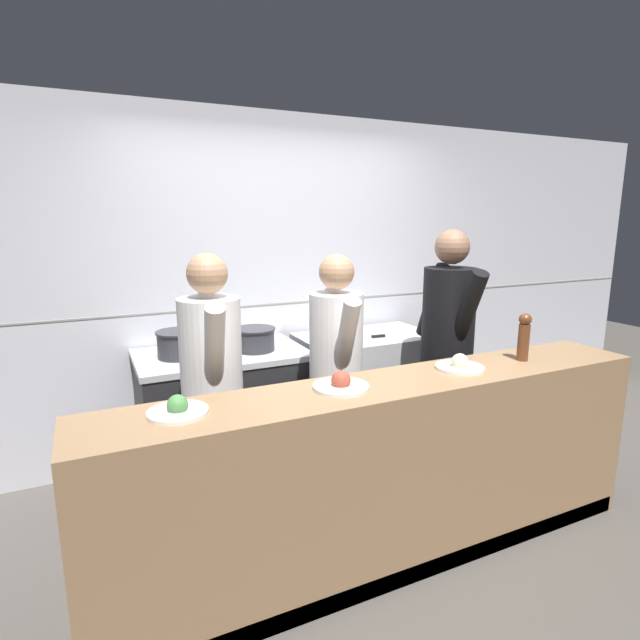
{
  "coord_description": "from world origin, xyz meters",
  "views": [
    {
      "loc": [
        -1.41,
        -2.18,
        1.83
      ],
      "look_at": [
        -0.01,
        0.76,
        1.15
      ],
      "focal_mm": 28.0,
      "sensor_mm": 36.0,
      "label": 1
    }
  ],
  "objects_px": {
    "sauce_pot": "(255,338)",
    "mixing_bowl_steel": "(394,328)",
    "chef_sous": "(336,370)",
    "stock_pot": "(179,343)",
    "chefs_knife": "(390,336)",
    "plated_dish_appetiser": "(341,384)",
    "chef_line": "(447,343)",
    "plated_dish_dessert": "(460,365)",
    "pepper_mill": "(524,336)",
    "plated_dish_main": "(178,409)",
    "oven_range": "(224,414)",
    "chef_head_cook": "(212,386)"
  },
  "relations": [
    {
      "from": "sauce_pot",
      "to": "mixing_bowl_steel",
      "type": "distance_m",
      "value": 1.16
    },
    {
      "from": "chef_sous",
      "to": "stock_pot",
      "type": "bearing_deg",
      "value": 151.47
    },
    {
      "from": "mixing_bowl_steel",
      "to": "chefs_knife",
      "type": "xyz_separation_m",
      "value": [
        -0.08,
        -0.07,
        -0.04
      ]
    },
    {
      "from": "plated_dish_appetiser",
      "to": "chef_line",
      "type": "relative_size",
      "value": 0.16
    },
    {
      "from": "plated_dish_dessert",
      "to": "pepper_mill",
      "type": "bearing_deg",
      "value": -2.45
    },
    {
      "from": "stock_pot",
      "to": "plated_dish_main",
      "type": "bearing_deg",
      "value": -99.95
    },
    {
      "from": "oven_range",
      "to": "sauce_pot",
      "type": "distance_m",
      "value": 0.59
    },
    {
      "from": "pepper_mill",
      "to": "chef_sous",
      "type": "bearing_deg",
      "value": 146.23
    },
    {
      "from": "pepper_mill",
      "to": "chef_sous",
      "type": "xyz_separation_m",
      "value": [
        -0.91,
        0.61,
        -0.26
      ]
    },
    {
      "from": "chef_line",
      "to": "plated_dish_main",
      "type": "bearing_deg",
      "value": -155.58
    },
    {
      "from": "plated_dish_main",
      "to": "stock_pot",
      "type": "bearing_deg",
      "value": 80.05
    },
    {
      "from": "sauce_pot",
      "to": "chef_sous",
      "type": "distance_m",
      "value": 0.7
    },
    {
      "from": "pepper_mill",
      "to": "chef_head_cook",
      "type": "xyz_separation_m",
      "value": [
        -1.68,
        0.59,
        -0.24
      ]
    },
    {
      "from": "sauce_pot",
      "to": "plated_dish_appetiser",
      "type": "relative_size",
      "value": 1.05
    },
    {
      "from": "mixing_bowl_steel",
      "to": "chef_line",
      "type": "distance_m",
      "value": 0.62
    },
    {
      "from": "chef_line",
      "to": "plated_dish_appetiser",
      "type": "bearing_deg",
      "value": -144.98
    },
    {
      "from": "chefs_knife",
      "to": "chef_line",
      "type": "height_order",
      "value": "chef_line"
    },
    {
      "from": "mixing_bowl_steel",
      "to": "plated_dish_main",
      "type": "bearing_deg",
      "value": -147.61
    },
    {
      "from": "plated_dish_main",
      "to": "chef_sous",
      "type": "height_order",
      "value": "chef_sous"
    },
    {
      "from": "plated_dish_main",
      "to": "chef_line",
      "type": "relative_size",
      "value": 0.15
    },
    {
      "from": "sauce_pot",
      "to": "plated_dish_main",
      "type": "xyz_separation_m",
      "value": [
        -0.73,
        -1.19,
        0.03
      ]
    },
    {
      "from": "chefs_knife",
      "to": "pepper_mill",
      "type": "bearing_deg",
      "value": -82.89
    },
    {
      "from": "stock_pot",
      "to": "sauce_pot",
      "type": "bearing_deg",
      "value": -5.9
    },
    {
      "from": "sauce_pot",
      "to": "oven_range",
      "type": "bearing_deg",
      "value": 166.38
    },
    {
      "from": "sauce_pot",
      "to": "chefs_knife",
      "type": "bearing_deg",
      "value": -3.36
    },
    {
      "from": "stock_pot",
      "to": "chefs_knife",
      "type": "height_order",
      "value": "stock_pot"
    },
    {
      "from": "mixing_bowl_steel",
      "to": "plated_dish_appetiser",
      "type": "distance_m",
      "value": 1.65
    },
    {
      "from": "chef_sous",
      "to": "chef_line",
      "type": "xyz_separation_m",
      "value": [
        0.86,
        0.0,
        0.08
      ]
    },
    {
      "from": "plated_dish_dessert",
      "to": "chef_line",
      "type": "height_order",
      "value": "chef_line"
    },
    {
      "from": "chef_head_cook",
      "to": "chefs_knife",
      "type": "bearing_deg",
      "value": 27.51
    },
    {
      "from": "mixing_bowl_steel",
      "to": "pepper_mill",
      "type": "xyz_separation_m",
      "value": [
        0.07,
        -1.23,
        0.2
      ]
    },
    {
      "from": "plated_dish_appetiser",
      "to": "pepper_mill",
      "type": "xyz_separation_m",
      "value": [
        1.18,
        -0.02,
        0.12
      ]
    },
    {
      "from": "sauce_pot",
      "to": "chef_head_cook",
      "type": "distance_m",
      "value": 0.78
    },
    {
      "from": "oven_range",
      "to": "chef_line",
      "type": "bearing_deg",
      "value": -25.4
    },
    {
      "from": "plated_dish_appetiser",
      "to": "chef_sous",
      "type": "bearing_deg",
      "value": 64.89
    },
    {
      "from": "chefs_knife",
      "to": "chef_sous",
      "type": "xyz_separation_m",
      "value": [
        -0.76,
        -0.55,
        -0.02
      ]
    },
    {
      "from": "chefs_knife",
      "to": "chef_line",
      "type": "bearing_deg",
      "value": -79.75
    },
    {
      "from": "mixing_bowl_steel",
      "to": "chefs_knife",
      "type": "relative_size",
      "value": 0.53
    },
    {
      "from": "plated_dish_dessert",
      "to": "chef_head_cook",
      "type": "bearing_deg",
      "value": 155.17
    },
    {
      "from": "chef_sous",
      "to": "sauce_pot",
      "type": "bearing_deg",
      "value": 127.82
    },
    {
      "from": "plated_dish_dessert",
      "to": "stock_pot",
      "type": "bearing_deg",
      "value": 135.77
    },
    {
      "from": "sauce_pot",
      "to": "chef_line",
      "type": "relative_size",
      "value": 0.17
    },
    {
      "from": "plated_dish_dessert",
      "to": "chef_line",
      "type": "bearing_deg",
      "value": 55.79
    },
    {
      "from": "mixing_bowl_steel",
      "to": "chefs_knife",
      "type": "height_order",
      "value": "mixing_bowl_steel"
    },
    {
      "from": "chefs_knife",
      "to": "chef_sous",
      "type": "relative_size",
      "value": 0.24
    },
    {
      "from": "mixing_bowl_steel",
      "to": "chef_line",
      "type": "xyz_separation_m",
      "value": [
        0.02,
        -0.62,
        0.02
      ]
    },
    {
      "from": "chef_sous",
      "to": "chef_head_cook",
      "type": "bearing_deg",
      "value": -168.43
    },
    {
      "from": "plated_dish_dessert",
      "to": "plated_dish_appetiser",
      "type": "bearing_deg",
      "value": -179.99
    },
    {
      "from": "oven_range",
      "to": "chef_head_cook",
      "type": "xyz_separation_m",
      "value": [
        -0.23,
        -0.69,
        0.46
      ]
    },
    {
      "from": "oven_range",
      "to": "chef_head_cook",
      "type": "height_order",
      "value": "chef_head_cook"
    }
  ]
}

